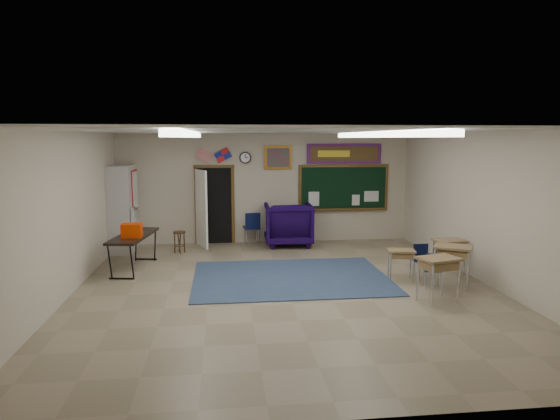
{
  "coord_description": "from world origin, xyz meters",
  "views": [
    {
      "loc": [
        -1.17,
        -9.16,
        2.88
      ],
      "look_at": [
        0.06,
        1.5,
        1.33
      ],
      "focal_mm": 32.0,
      "sensor_mm": 36.0,
      "label": 1
    }
  ],
  "objects": [
    {
      "name": "wooden_stool",
      "position": [
        -2.28,
        3.38,
        0.28
      ],
      "size": [
        0.31,
        0.31,
        0.55
      ],
      "color": "#452F14",
      "rests_on": "floor"
    },
    {
      "name": "storage_cabinet",
      "position": [
        -3.71,
        3.85,
        1.1
      ],
      "size": [
        0.59,
        1.25,
        2.2
      ],
      "color": "#ACADA8",
      "rests_on": "floor"
    },
    {
      "name": "back_wall",
      "position": [
        0.0,
        4.5,
        1.5
      ],
      "size": [
        8.0,
        0.04,
        3.0
      ],
      "primitive_type": "cube",
      "color": "#B9AE96",
      "rests_on": "floor"
    },
    {
      "name": "student_desk_back_left",
      "position": [
        2.57,
        -1.01,
        0.45
      ],
      "size": [
        0.78,
        0.67,
        0.81
      ],
      "rotation": [
        0.0,
        0.0,
        0.27
      ],
      "color": "olive",
      "rests_on": "floor"
    },
    {
      "name": "ceiling",
      "position": [
        0.0,
        0.0,
        3.0
      ],
      "size": [
        8.0,
        9.0,
        0.04
      ],
      "primitive_type": "cube",
      "color": "silver",
      "rests_on": "back_wall"
    },
    {
      "name": "student_chair_reading",
      "position": [
        -0.41,
        4.15,
        0.45
      ],
      "size": [
        0.49,
        0.49,
        0.9
      ],
      "primitive_type": null,
      "rotation": [
        0.0,
        0.0,
        3.24
      ],
      "color": "black",
      "rests_on": "floor"
    },
    {
      "name": "student_desk_front_right",
      "position": [
        3.59,
        0.71,
        0.42
      ],
      "size": [
        0.69,
        0.56,
        0.75
      ],
      "rotation": [
        0.0,
        0.0,
        0.15
      ],
      "color": "olive",
      "rests_on": "floor"
    },
    {
      "name": "bulletin_board",
      "position": [
        2.2,
        4.47,
        2.45
      ],
      "size": [
        2.1,
        0.05,
        0.55
      ],
      "color": "#AE1D0E",
      "rests_on": "back_wall"
    },
    {
      "name": "wingback_armchair",
      "position": [
        0.57,
        4.0,
        0.58
      ],
      "size": [
        1.28,
        1.31,
        1.16
      ],
      "primitive_type": "imported",
      "rotation": [
        0.0,
        0.0,
        3.11
      ],
      "color": "black",
      "rests_on": "floor"
    },
    {
      "name": "wall_clock",
      "position": [
        -0.55,
        4.47,
        2.35
      ],
      "size": [
        0.32,
        0.05,
        0.32
      ],
      "color": "black",
      "rests_on": "back_wall"
    },
    {
      "name": "student_desk_back_right",
      "position": [
        3.22,
        -0.21,
        0.46
      ],
      "size": [
        0.85,
        0.8,
        0.82
      ],
      "rotation": [
        0.0,
        0.0,
        -0.54
      ],
      "color": "olive",
      "rests_on": "floor"
    },
    {
      "name": "left_wall",
      "position": [
        -4.0,
        0.0,
        1.5
      ],
      "size": [
        0.04,
        9.0,
        3.0
      ],
      "primitive_type": "cube",
      "color": "#B9AE96",
      "rests_on": "floor"
    },
    {
      "name": "doorway",
      "position": [
        -1.5,
        4.35,
        1.06
      ],
      "size": [
        1.1,
        0.89,
        2.16
      ],
      "color": "black",
      "rests_on": "back_wall"
    },
    {
      "name": "chalkboard",
      "position": [
        2.2,
        4.46,
        1.46
      ],
      "size": [
        2.55,
        0.14,
        1.3
      ],
      "color": "brown",
      "rests_on": "back_wall"
    },
    {
      "name": "student_chair_desk_a",
      "position": [
        2.82,
        -0.23,
        0.36
      ],
      "size": [
        0.43,
        0.43,
        0.72
      ],
      "primitive_type": null,
      "rotation": [
        0.0,
        0.0,
        2.91
      ],
      "color": "black",
      "rests_on": "floor"
    },
    {
      "name": "student_chair_desk_b",
      "position": [
        2.91,
        0.44,
        0.35
      ],
      "size": [
        0.36,
        0.36,
        0.7
      ],
      "primitive_type": null,
      "rotation": [
        0.0,
        0.0,
        0.02
      ],
      "color": "black",
      "rests_on": "floor"
    },
    {
      "name": "framed_art_print",
      "position": [
        0.35,
        4.47,
        2.35
      ],
      "size": [
        0.75,
        0.05,
        0.65
      ],
      "color": "#94601C",
      "rests_on": "back_wall"
    },
    {
      "name": "wall_flags",
      "position": [
        -1.4,
        4.44,
        2.48
      ],
      "size": [
        1.16,
        0.06,
        0.7
      ],
      "primitive_type": null,
      "color": "red",
      "rests_on": "back_wall"
    },
    {
      "name": "floor",
      "position": [
        0.0,
        0.0,
        0.0
      ],
      "size": [
        9.0,
        9.0,
        0.0
      ],
      "primitive_type": "plane",
      "color": "gray",
      "rests_on": "ground"
    },
    {
      "name": "student_desk_front_left",
      "position": [
        2.4,
        0.35,
        0.36
      ],
      "size": [
        0.6,
        0.5,
        0.64
      ],
      "rotation": [
        0.0,
        0.0,
        -0.19
      ],
      "color": "olive",
      "rests_on": "floor"
    },
    {
      "name": "front_wall",
      "position": [
        0.0,
        -4.5,
        1.5
      ],
      "size": [
        8.0,
        0.04,
        3.0
      ],
      "primitive_type": "cube",
      "color": "#B9AE96",
      "rests_on": "floor"
    },
    {
      "name": "folding_table",
      "position": [
        -3.14,
        1.89,
        0.42
      ],
      "size": [
        0.9,
        1.94,
        1.07
      ],
      "rotation": [
        0.0,
        0.0,
        -0.15
      ],
      "color": "black",
      "rests_on": "floor"
    },
    {
      "name": "right_wall",
      "position": [
        4.0,
        0.0,
        1.5
      ],
      "size": [
        0.04,
        9.0,
        3.0
      ],
      "primitive_type": "cube",
      "color": "#B9AE96",
      "rests_on": "floor"
    },
    {
      "name": "fluorescent_strips",
      "position": [
        0.0,
        0.0,
        2.94
      ],
      "size": [
        3.86,
        6.0,
        0.1
      ],
      "primitive_type": null,
      "color": "white",
      "rests_on": "ceiling"
    },
    {
      "name": "area_rug",
      "position": [
        0.2,
        0.8,
        0.01
      ],
      "size": [
        4.0,
        3.0,
        0.02
      ],
      "primitive_type": "cube",
      "color": "navy",
      "rests_on": "floor"
    }
  ]
}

